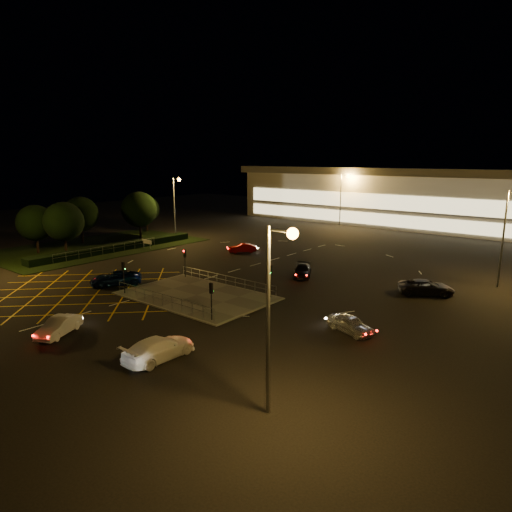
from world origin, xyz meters
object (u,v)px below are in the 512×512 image
Objects in this scene: signal_ne at (271,274)px; car_right_silver at (350,324)px; car_circ_red at (242,248)px; signal_nw at (185,257)px; car_far_dkgrey at (302,271)px; signal_sw at (123,271)px; signal_se at (211,294)px; car_queue_white at (59,326)px; car_left_blue at (116,278)px; car_east_grey at (426,287)px; car_approach_white at (159,348)px.

signal_ne is 0.78× the size of car_right_silver.
car_circ_red is at bearing 72.74° from car_right_silver.
signal_nw reaches higher than car_far_dkgrey.
signal_sw is at bearing -146.35° from signal_ne.
signal_sw is 0.69× the size of car_far_dkgrey.
car_far_dkgrey is (-2.21, 16.84, -1.71)m from signal_se.
signal_ne is 21.97m from car_circ_red.
signal_ne is (0.00, 7.99, 0.00)m from signal_se.
signal_nw is at bearing 79.74° from car_queue_white.
car_left_blue is 1.00× the size of car_east_grey.
car_left_blue is 31.71m from car_east_grey.
signal_nw is 0.60× the size of car_left_blue.
signal_se is 0.76× the size of car_queue_white.
car_circ_red is (-4.24, 14.69, -1.73)m from signal_nw.
signal_sw is 4.10m from car_left_blue.
car_right_silver is at bearing 7.68° from car_circ_red.
car_right_silver is (12.26, -11.93, 0.02)m from car_far_dkgrey.
signal_se is 27.94m from car_circ_red.
signal_se is 14.41m from signal_nw.
car_queue_white is (-6.91, -9.45, -1.68)m from signal_se.
car_queue_white is at bearing 147.05° from car_right_silver.
car_approach_white is (-7.70, -12.30, 0.08)m from car_right_silver.
car_approach_white is (2.34, -15.37, -1.60)m from signal_ne.
signal_se is at bearing -90.00° from signal_ne.
car_far_dkgrey is 1.18× the size of car_circ_red.
signal_sw is 19.56m from car_far_dkgrey.
signal_ne reaches higher than car_far_dkgrey.
signal_ne reaches higher than car_queue_white.
car_queue_white is at bearing 116.80° from car_east_grey.
signal_ne is at bearing -105.58° from car_far_dkgrey.
signal_nw and signal_ne have the same top height.
car_queue_white is (5.09, -17.44, -1.68)m from signal_nw.
car_queue_white is at bearing -129.73° from car_far_dkgrey.
signal_sw is 0.78× the size of car_right_silver.
signal_se is at bearing -112.12° from car_far_dkgrey.
car_approach_white is (18.58, -30.05, 0.13)m from car_circ_red.
signal_nw reaches higher than car_east_grey.
car_left_blue is 19.88m from car_approach_white.
car_right_silver is (22.05, -3.07, -1.68)m from signal_nw.
car_approach_white is (14.34, -7.38, -1.60)m from signal_sw.
car_right_silver is (10.05, -3.07, -1.68)m from signal_ne.
car_left_blue reaches higher than car_right_silver.
car_queue_white is 0.79× the size of car_east_grey.
car_approach_white is at bearing 152.77° from signal_sw.
signal_ne is 18.83m from car_queue_white.
car_circ_red is at bearing -54.39° from signal_se.
signal_nw is at bearing -32.18° from car_circ_red.
car_approach_white is (4.55, -24.22, 0.10)m from car_far_dkgrey.
car_east_grey reaches higher than car_far_dkgrey.
car_east_grey reaches higher than car_circ_red.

